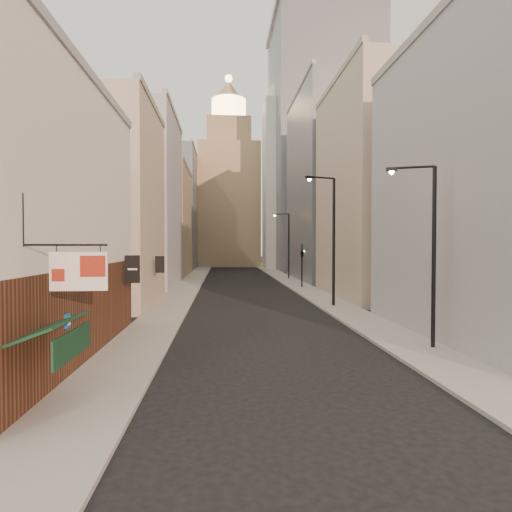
{
  "coord_description": "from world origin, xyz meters",
  "views": [
    {
      "loc": [
        -2.44,
        -9.39,
        4.89
      ],
      "look_at": [
        -0.24,
        18.91,
        4.17
      ],
      "focal_mm": 30.0,
      "sensor_mm": 36.0,
      "label": 1
    }
  ],
  "objects": [
    {
      "name": "right_bldg_beige",
      "position": [
        12.0,
        30.0,
        10.0
      ],
      "size": [
        8.0,
        16.0,
        20.0
      ],
      "primitive_type": "cube",
      "color": "#A0917F",
      "rests_on": "ground"
    },
    {
      "name": "left_bldg_beige",
      "position": [
        -12.0,
        26.0,
        8.0
      ],
      "size": [
        8.0,
        12.0,
        16.0
      ],
      "primitive_type": "cube",
      "color": "#A0917F",
      "rests_on": "ground"
    },
    {
      "name": "right_bldg_grey",
      "position": [
        12.0,
        12.0,
        8.0
      ],
      "size": [
        8.0,
        16.0,
        16.0
      ],
      "primitive_type": "cube",
      "color": "gray",
      "rests_on": "ground"
    },
    {
      "name": "highrise",
      "position": [
        18.0,
        78.0,
        25.66
      ],
      "size": [
        21.0,
        23.0,
        51.2
      ],
      "color": "gray",
      "rests_on": "ground"
    },
    {
      "name": "left_bldg_grey",
      "position": [
        -12.0,
        42.0,
        10.0
      ],
      "size": [
        8.0,
        16.0,
        20.0
      ],
      "primitive_type": "cube",
      "color": "gray",
      "rests_on": "ground"
    },
    {
      "name": "sidewalk_right",
      "position": [
        6.5,
        55.0,
        0.07
      ],
      "size": [
        3.0,
        140.0,
        0.15
      ],
      "primitive_type": "cube",
      "color": "gray",
      "rests_on": "ground"
    },
    {
      "name": "streetlamp_far",
      "position": [
        6.76,
        51.39,
        5.38
      ],
      "size": [
        2.37,
        1.02,
        9.43
      ],
      "rotation": [
        0.0,
        0.0,
        -0.35
      ],
      "color": "black",
      "rests_on": "ground"
    },
    {
      "name": "right_bldg_wingrid",
      "position": [
        12.0,
        50.0,
        13.0
      ],
      "size": [
        8.0,
        20.0,
        26.0
      ],
      "primitive_type": "cube",
      "color": "gray",
      "rests_on": "ground"
    },
    {
      "name": "clock_tower",
      "position": [
        -1.0,
        92.0,
        17.63
      ],
      "size": [
        14.0,
        14.0,
        44.9
      ],
      "color": "#8F775A",
      "rests_on": "ground"
    },
    {
      "name": "ground",
      "position": [
        0.0,
        0.0,
        0.0
      ],
      "size": [
        360.0,
        360.0,
        0.0
      ],
      "primitive_type": "plane",
      "color": "black",
      "rests_on": "ground"
    },
    {
      "name": "left_bldg_tan",
      "position": [
        -12.0,
        60.0,
        8.5
      ],
      "size": [
        8.0,
        18.0,
        17.0
      ],
      "primitive_type": "cube",
      "color": "#8F775A",
      "rests_on": "ground"
    },
    {
      "name": "white_tower",
      "position": [
        10.0,
        78.0,
        18.61
      ],
      "size": [
        8.0,
        8.0,
        41.5
      ],
      "color": "silver",
      "rests_on": "ground"
    },
    {
      "name": "streetlamp_mid",
      "position": [
        6.01,
        23.51,
        5.81
      ],
      "size": [
        2.56,
        1.09,
        10.17
      ],
      "rotation": [
        0.0,
        0.0,
        0.34
      ],
      "color": "black",
      "rests_on": "ground"
    },
    {
      "name": "streetlamp_near",
      "position": [
        7.1,
        9.75,
        4.9
      ],
      "size": [
        2.16,
        0.91,
        8.58
      ],
      "rotation": [
        0.0,
        0.0,
        -0.34
      ],
      "color": "black",
      "rests_on": "ground"
    },
    {
      "name": "traffic_light_right",
      "position": [
        6.47,
        38.25,
        3.75
      ],
      "size": [
        0.68,
        0.68,
        5.0
      ],
      "rotation": [
        0.0,
        0.0,
        3.5
      ],
      "color": "black",
      "rests_on": "ground"
    },
    {
      "name": "sidewalk_left",
      "position": [
        -6.5,
        55.0,
        0.07
      ],
      "size": [
        3.0,
        140.0,
        0.15
      ],
      "primitive_type": "cube",
      "color": "gray",
      "rests_on": "ground"
    },
    {
      "name": "near_building_left",
      "position": [
        -10.99,
        9.0,
        6.02
      ],
      "size": [
        8.3,
        23.04,
        12.3
      ],
      "color": "brown",
      "rests_on": "ground"
    },
    {
      "name": "left_bldg_wingrid",
      "position": [
        -12.0,
        80.0,
        12.0
      ],
      "size": [
        8.0,
        20.0,
        24.0
      ],
      "primitive_type": "cube",
      "color": "gray",
      "rests_on": "ground"
    }
  ]
}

